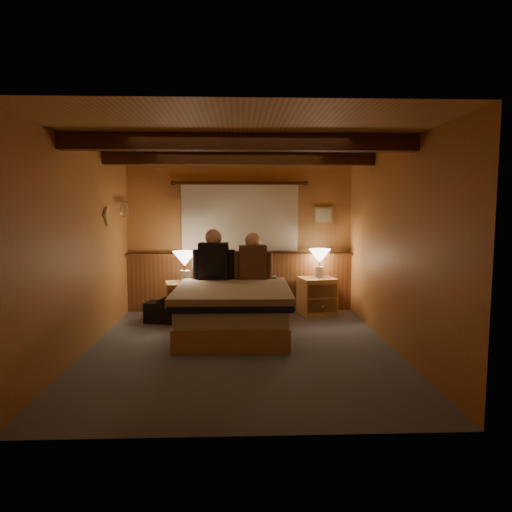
{
  "coord_description": "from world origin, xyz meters",
  "views": [
    {
      "loc": [
        -0.01,
        -5.27,
        1.66
      ],
      "look_at": [
        0.2,
        0.4,
        1.06
      ],
      "focal_mm": 32.0,
      "sensor_mm": 36.0,
      "label": 1
    }
  ],
  "objects_px": {
    "bed": "(233,308)",
    "lamp_right": "(320,257)",
    "person_left": "(214,258)",
    "nightstand_right": "(317,296)",
    "lamp_left": "(185,261)",
    "duffel_bag": "(163,312)",
    "nightstand_left": "(184,301)",
    "person_right": "(253,260)"
  },
  "relations": [
    {
      "from": "bed",
      "to": "lamp_right",
      "type": "relative_size",
      "value": 4.24
    },
    {
      "from": "bed",
      "to": "person_left",
      "type": "xyz_separation_m",
      "value": [
        -0.28,
        0.59,
        0.6
      ]
    },
    {
      "from": "nightstand_right",
      "to": "lamp_left",
      "type": "relative_size",
      "value": 1.32
    },
    {
      "from": "duffel_bag",
      "to": "lamp_left",
      "type": "bearing_deg",
      "value": 35.12
    },
    {
      "from": "nightstand_right",
      "to": "duffel_bag",
      "type": "xyz_separation_m",
      "value": [
        -2.33,
        -0.46,
        -0.13
      ]
    },
    {
      "from": "nightstand_left",
      "to": "lamp_right",
      "type": "relative_size",
      "value": 1.35
    },
    {
      "from": "bed",
      "to": "person_right",
      "type": "relative_size",
      "value": 2.73
    },
    {
      "from": "lamp_left",
      "to": "duffel_bag",
      "type": "distance_m",
      "value": 0.81
    },
    {
      "from": "person_left",
      "to": "person_right",
      "type": "distance_m",
      "value": 0.56
    },
    {
      "from": "lamp_right",
      "to": "person_left",
      "type": "relative_size",
      "value": 0.6
    },
    {
      "from": "nightstand_left",
      "to": "person_left",
      "type": "distance_m",
      "value": 0.81
    },
    {
      "from": "bed",
      "to": "lamp_left",
      "type": "relative_size",
      "value": 4.12
    },
    {
      "from": "nightstand_left",
      "to": "duffel_bag",
      "type": "height_order",
      "value": "nightstand_left"
    },
    {
      "from": "lamp_right",
      "to": "person_left",
      "type": "distance_m",
      "value": 1.71
    },
    {
      "from": "bed",
      "to": "duffel_bag",
      "type": "xyz_separation_m",
      "value": [
        -1.02,
        0.61,
        -0.18
      ]
    },
    {
      "from": "lamp_left",
      "to": "person_left",
      "type": "xyz_separation_m",
      "value": [
        0.43,
        -0.14,
        0.05
      ]
    },
    {
      "from": "lamp_left",
      "to": "person_right",
      "type": "xyz_separation_m",
      "value": [
        1.0,
        -0.14,
        0.02
      ]
    },
    {
      "from": "nightstand_left",
      "to": "duffel_bag",
      "type": "relative_size",
      "value": 1.09
    },
    {
      "from": "person_left",
      "to": "lamp_left",
      "type": "bearing_deg",
      "value": 165.4
    },
    {
      "from": "bed",
      "to": "nightstand_left",
      "type": "xyz_separation_m",
      "value": [
        -0.73,
        0.75,
        -0.05
      ]
    },
    {
      "from": "bed",
      "to": "lamp_right",
      "type": "bearing_deg",
      "value": 40.73
    },
    {
      "from": "nightstand_left",
      "to": "duffel_bag",
      "type": "distance_m",
      "value": 0.35
    },
    {
      "from": "lamp_right",
      "to": "person_left",
      "type": "xyz_separation_m",
      "value": [
        -1.63,
        -0.53,
        0.05
      ]
    },
    {
      "from": "lamp_right",
      "to": "lamp_left",
      "type": "bearing_deg",
      "value": -169.37
    },
    {
      "from": "person_right",
      "to": "duffel_bag",
      "type": "distance_m",
      "value": 1.51
    },
    {
      "from": "nightstand_left",
      "to": "person_left",
      "type": "bearing_deg",
      "value": -30.8
    },
    {
      "from": "lamp_left",
      "to": "lamp_right",
      "type": "bearing_deg",
      "value": 10.63
    },
    {
      "from": "nightstand_left",
      "to": "person_left",
      "type": "relative_size",
      "value": 0.81
    },
    {
      "from": "duffel_bag",
      "to": "nightstand_right",
      "type": "bearing_deg",
      "value": 24.62
    },
    {
      "from": "nightstand_right",
      "to": "person_right",
      "type": "distance_m",
      "value": 1.29
    },
    {
      "from": "nightstand_left",
      "to": "lamp_left",
      "type": "height_order",
      "value": "lamp_left"
    },
    {
      "from": "bed",
      "to": "person_right",
      "type": "height_order",
      "value": "person_right"
    },
    {
      "from": "person_left",
      "to": "duffel_bag",
      "type": "distance_m",
      "value": 1.08
    },
    {
      "from": "lamp_left",
      "to": "person_left",
      "type": "distance_m",
      "value": 0.46
    },
    {
      "from": "nightstand_left",
      "to": "person_left",
      "type": "xyz_separation_m",
      "value": [
        0.45,
        -0.15,
        0.65
      ]
    },
    {
      "from": "person_left",
      "to": "nightstand_left",
      "type": "bearing_deg",
      "value": 164.65
    },
    {
      "from": "lamp_left",
      "to": "person_right",
      "type": "distance_m",
      "value": 1.01
    },
    {
      "from": "nightstand_left",
      "to": "person_left",
      "type": "height_order",
      "value": "person_left"
    },
    {
      "from": "bed",
      "to": "nightstand_right",
      "type": "relative_size",
      "value": 3.12
    },
    {
      "from": "lamp_right",
      "to": "person_right",
      "type": "distance_m",
      "value": 1.19
    },
    {
      "from": "lamp_right",
      "to": "person_left",
      "type": "height_order",
      "value": "person_left"
    },
    {
      "from": "duffel_bag",
      "to": "lamp_right",
      "type": "bearing_deg",
      "value": 25.67
    }
  ]
}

